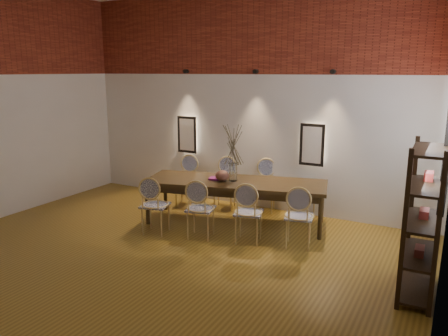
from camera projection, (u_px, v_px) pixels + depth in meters
The scene contains 22 objects.
floor at pixel (127, 277), 5.57m from camera, with size 7.00×7.00×0.02m, color olive.
wall_back at pixel (248, 102), 8.17m from camera, with size 7.00×0.10×4.00m, color silver.
brick_band_back at pixel (248, 32), 7.84m from camera, with size 7.00×0.02×1.50m, color maroon.
niche_left at pixel (188, 134), 8.85m from camera, with size 0.36×0.06×0.66m, color #FFEAC6.
niche_right at pixel (312, 145), 7.64m from camera, with size 0.36×0.06×0.66m, color #FFEAC6.
spot_fixture_left at pixel (186, 71), 8.55m from camera, with size 0.08×0.08×0.10m, color black.
spot_fixture_mid at pixel (256, 72), 7.85m from camera, with size 0.08×0.08×0.10m, color black.
spot_fixture_right at pixel (333, 72), 7.20m from camera, with size 0.08×0.08×0.10m, color black.
dining_table at pixel (235, 202), 7.44m from camera, with size 3.03×0.98×0.75m, color #382712.
chair_near_a at pixel (155, 205), 6.97m from camera, with size 0.44×0.44×0.94m, color tan, non-canonical shape.
chair_near_b at pixel (201, 209), 6.79m from camera, with size 0.44×0.44×0.94m, color tan, non-canonical shape.
chair_near_c at pixel (248, 212), 6.61m from camera, with size 0.44×0.44×0.94m, color tan, non-canonical shape.
chair_near_d at pixel (299, 216), 6.43m from camera, with size 0.44×0.44×0.94m, color tan, non-canonical shape.
chair_far_a at pixel (187, 182), 8.42m from camera, with size 0.44×0.44×0.94m, color tan, non-canonical shape.
chair_far_b at pixel (225, 184), 8.24m from camera, with size 0.44×0.44×0.94m, color tan, non-canonical shape.
chair_far_c at pixel (264, 187), 8.06m from camera, with size 0.44×0.44×0.94m, color tan, non-canonical shape.
chair_far_d at pixel (306, 189), 7.88m from camera, with size 0.44×0.44×0.94m, color tan, non-canonical shape.
vase at pixel (233, 172), 7.34m from camera, with size 0.14×0.14×0.30m, color silver.
dried_branches at pixel (233, 146), 7.24m from camera, with size 0.50×0.50×0.70m, color #4A412C, non-canonical shape.
bowl at pixel (222, 176), 7.35m from camera, with size 0.24×0.24×0.18m, color brown.
book at pixel (217, 179), 7.45m from camera, with size 0.26×0.18×0.03m, color #92207A.
shelving_rack at pixel (423, 221), 4.96m from camera, with size 0.38×1.00×1.80m, color black, non-canonical shape.
Camera 1 is at (3.54, -3.91, 2.57)m, focal length 35.00 mm.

